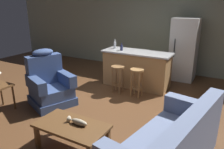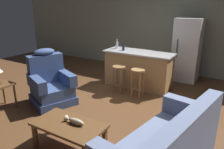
% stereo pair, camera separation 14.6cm
% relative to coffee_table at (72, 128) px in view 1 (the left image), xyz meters
% --- Properties ---
extents(ground_plane, '(12.00, 12.00, 0.00)m').
position_rel_coffee_table_xyz_m(ground_plane, '(-0.21, 1.61, -0.36)').
color(ground_plane, brown).
extents(back_wall, '(12.00, 0.05, 2.60)m').
position_rel_coffee_table_xyz_m(back_wall, '(-0.21, 4.74, 0.94)').
color(back_wall, '#9EA88E').
rests_on(back_wall, ground_plane).
extents(coffee_table, '(1.10, 0.60, 0.42)m').
position_rel_coffee_table_xyz_m(coffee_table, '(0.00, 0.00, 0.00)').
color(coffee_table, brown).
rests_on(coffee_table, ground_plane).
extents(fish_figurine, '(0.34, 0.10, 0.10)m').
position_rel_coffee_table_xyz_m(fish_figurine, '(0.07, 0.05, 0.10)').
color(fish_figurine, '#4C3823').
rests_on(fish_figurine, coffee_table).
extents(couch, '(1.17, 2.02, 0.94)m').
position_rel_coffee_table_xyz_m(couch, '(1.41, 0.29, -0.02)').
color(couch, '#707FA3').
rests_on(couch, ground_plane).
extents(recliner_near_lamp, '(1.10, 1.10, 1.20)m').
position_rel_coffee_table_xyz_m(recliner_near_lamp, '(-1.47, 1.05, 0.06)').
color(recliner_near_lamp, '#384C7A').
rests_on(recliner_near_lamp, ground_plane).
extents(kitchen_island, '(1.80, 0.70, 0.95)m').
position_rel_coffee_table_xyz_m(kitchen_island, '(-0.21, 2.96, 0.11)').
color(kitchen_island, '#AD7F4C').
rests_on(kitchen_island, ground_plane).
extents(bar_stool_left, '(0.32, 0.32, 0.68)m').
position_rel_coffee_table_xyz_m(bar_stool_left, '(-0.44, 2.33, 0.11)').
color(bar_stool_left, olive).
rests_on(bar_stool_left, ground_plane).
extents(bar_stool_right, '(0.32, 0.32, 0.68)m').
position_rel_coffee_table_xyz_m(bar_stool_right, '(0.06, 2.33, 0.11)').
color(bar_stool_right, '#A87A47').
rests_on(bar_stool_right, ground_plane).
extents(refrigerator, '(0.70, 0.69, 1.76)m').
position_rel_coffee_table_xyz_m(refrigerator, '(0.73, 4.16, 0.52)').
color(refrigerator, white).
rests_on(refrigerator, ground_plane).
extents(bottle_tall_green, '(0.07, 0.07, 0.20)m').
position_rel_coffee_table_xyz_m(bottle_tall_green, '(-0.63, 2.89, 0.66)').
color(bottle_tall_green, '#23284C').
rests_on(bottle_tall_green, kitchen_island).
extents(bottle_short_amber, '(0.07, 0.07, 0.26)m').
position_rel_coffee_table_xyz_m(bottle_short_amber, '(-0.91, 3.03, 0.68)').
color(bottle_short_amber, silver).
rests_on(bottle_short_amber, kitchen_island).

